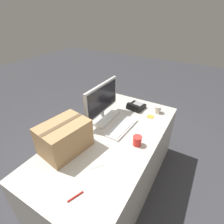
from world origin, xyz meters
TOP-DOWN VIEW (x-y plane):
  - ground_plane at (0.00, 0.00)m, footprint 12.00×12.00m
  - office_desk at (0.00, 0.00)m, footprint 1.80×0.90m
  - monitor at (0.22, 0.25)m, footprint 0.58×0.24m
  - keyboard at (0.17, -0.04)m, footprint 0.44×0.18m
  - desk_phone at (0.64, 0.01)m, footprint 0.22×0.22m
  - paper_cup_left at (0.01, -0.28)m, footprint 0.09×0.09m
  - paper_cup_right at (0.68, -0.26)m, footprint 0.08×0.08m
  - spoon at (-0.38, -0.12)m, footprint 0.13×0.09m
  - cardboard_box at (-0.37, 0.26)m, footprint 0.46×0.36m
  - pen_marker at (-0.69, -0.13)m, footprint 0.12×0.06m
  - sticky_note_pad at (0.54, -0.22)m, footprint 0.07×0.07m

SIDE VIEW (x-z plane):
  - ground_plane at x=0.00m, z-range 0.00..0.00m
  - office_desk at x=0.00m, z-range 0.00..0.75m
  - spoon at x=-0.38m, z-range 0.75..0.75m
  - sticky_note_pad at x=0.54m, z-range 0.75..0.75m
  - pen_marker at x=-0.69m, z-range 0.75..0.76m
  - keyboard at x=0.17m, z-range 0.74..0.77m
  - desk_phone at x=0.64m, z-range 0.74..0.81m
  - paper_cup_right at x=0.68m, z-range 0.75..0.84m
  - paper_cup_left at x=0.01m, z-range 0.75..0.84m
  - cardboard_box at x=-0.37m, z-range 0.74..1.02m
  - monitor at x=0.22m, z-range 0.71..1.14m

